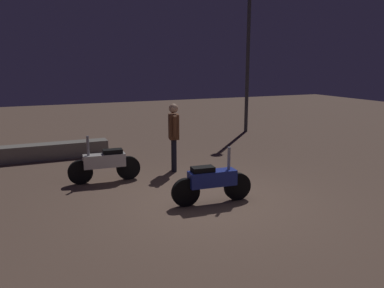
# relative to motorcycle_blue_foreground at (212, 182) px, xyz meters

# --- Properties ---
(ground_plane) EXTENTS (40.00, 40.00, 0.00)m
(ground_plane) POSITION_rel_motorcycle_blue_foreground_xyz_m (0.02, 0.11, -0.44)
(ground_plane) COLOR brown
(motorcycle_blue_foreground) EXTENTS (1.66, 0.37, 1.11)m
(motorcycle_blue_foreground) POSITION_rel_motorcycle_blue_foreground_xyz_m (0.00, 0.00, 0.00)
(motorcycle_blue_foreground) COLOR black
(motorcycle_blue_foreground) RESTS_ON ground_plane
(motorcycle_white_parked_left) EXTENTS (1.66, 0.36, 1.11)m
(motorcycle_white_parked_left) POSITION_rel_motorcycle_blue_foreground_xyz_m (-1.67, 2.24, 0.00)
(motorcycle_white_parked_left) COLOR black
(motorcycle_white_parked_left) RESTS_ON ground_plane
(person_rider_beside) EXTENTS (0.32, 0.67, 1.73)m
(person_rider_beside) POSITION_rel_motorcycle_blue_foreground_xyz_m (0.13, 2.45, 0.60)
(person_rider_beside) COLOR black
(person_rider_beside) RESTS_ON ground_plane
(streetlamp_near) EXTENTS (0.36, 0.36, 5.80)m
(streetlamp_near) POSITION_rel_motorcycle_blue_foreground_xyz_m (4.84, 6.70, 3.17)
(streetlamp_near) COLOR #38383D
(streetlamp_near) RESTS_ON ground_plane
(planter_wall_low) EXTENTS (3.27, 0.50, 0.45)m
(planter_wall_low) POSITION_rel_motorcycle_blue_foreground_xyz_m (-2.71, 5.05, -0.21)
(planter_wall_low) COLOR gray
(planter_wall_low) RESTS_ON ground_plane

